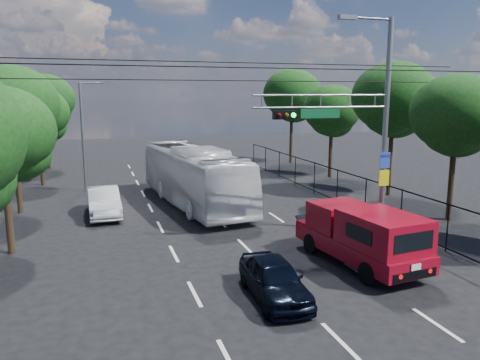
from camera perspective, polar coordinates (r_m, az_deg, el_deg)
name	(u,v)px	position (r m, az deg, el deg)	size (l,w,h in m)	color
ground	(340,341)	(13.03, 12.14, -18.68)	(120.00, 120.00, 0.00)	black
lane_markings	(211,212)	(25.32, -3.57, -3.97)	(6.12, 38.00, 0.01)	beige
signal_mast	(362,119)	(21.02, 14.62, 7.23)	(6.43, 0.39, 9.50)	slate
streetlight_left	(85,131)	(31.93, -18.34, 5.68)	(2.09, 0.22, 7.08)	slate
utility_wires	(239,71)	(19.57, -0.10, 13.19)	(22.00, 5.04, 0.74)	black
fence_right	(354,192)	(26.30, 13.70, -1.41)	(0.06, 34.03, 2.00)	black
tree_right_b	(456,120)	(25.43, 24.86, 6.69)	(4.50, 4.50, 7.31)	black
tree_right_c	(393,103)	(30.47, 18.20, 8.86)	(5.10, 5.10, 8.29)	black
tree_right_d	(332,114)	(36.24, 11.14, 7.96)	(4.32, 4.32, 7.02)	black
tree_right_e	(292,98)	(43.50, 6.36, 9.89)	(5.28, 5.28, 8.58)	black
tree_left_b	(2,139)	(20.22, -27.00, 4.45)	(4.08, 4.08, 6.63)	black
tree_left_c	(12,112)	(27.17, -26.00, 7.50)	(4.80, 4.80, 7.80)	black
tree_left_d	(38,117)	(35.08, -23.37, 7.01)	(4.20, 4.20, 6.83)	black
tree_left_e	(45,103)	(43.04, -22.65, 8.62)	(4.92, 4.92, 7.99)	black
red_pickup	(361,234)	(18.02, 14.58, -6.42)	(2.80, 6.09, 2.19)	black
navy_hatchback	(274,279)	(14.85, 4.19, -11.94)	(1.52, 3.79, 1.29)	black
white_bus	(194,176)	(26.98, -5.69, 0.52)	(2.81, 12.03, 3.35)	silver
white_van	(104,202)	(25.52, -16.27, -2.57)	(1.55, 4.46, 1.47)	silver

